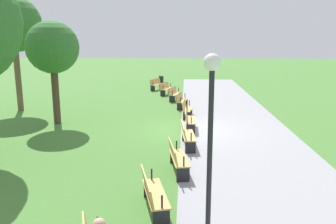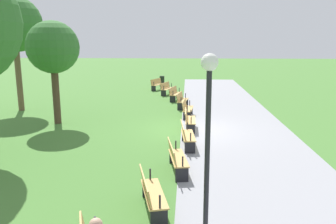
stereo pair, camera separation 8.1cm
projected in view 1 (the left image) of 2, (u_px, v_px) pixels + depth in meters
The scene contains 15 objects.
ground_plane at pixel (190, 130), 15.23m from camera, with size 120.00×120.00×0.00m, color #477A33.
path_paving at pixel (236, 130), 15.13m from camera, with size 39.63×4.87×0.01m, color #939399.
bench_0 at pixel (157, 84), 27.22m from camera, with size 1.70×1.08×0.89m.
bench_1 at pixel (166, 88), 24.88m from camera, with size 1.71×0.97×0.89m.
bench_2 at pixel (174, 93), 22.49m from camera, with size 1.71×0.85×0.89m.
bench_3 at pixel (181, 100), 20.05m from camera, with size 1.70×0.73×0.89m.
bench_4 at pixel (187, 108), 17.60m from camera, with size 1.67×0.60×0.89m.
bench_5 at pixel (189, 119), 15.14m from camera, with size 1.64×0.47×0.89m.
bench_6 at pixel (187, 135), 12.69m from camera, with size 1.67×0.60×0.89m.
bench_7 at pixel (177, 157), 10.26m from camera, with size 1.70×0.73×0.89m.
bench_8 at pixel (153, 193), 7.88m from camera, with size 1.71×0.85×0.89m.
tree_0 at pixel (13, 25), 18.38m from camera, with size 3.05×3.05×6.34m.
tree_1 at pixel (52, 48), 15.63m from camera, with size 2.43×2.43×4.85m.
lamp_post at pixel (211, 114), 6.21m from camera, with size 0.32×0.32×3.73m.
trash_bin at pixel (161, 81), 29.29m from camera, with size 0.41×0.41×0.90m, color black.
Camera 1 is at (14.76, -0.24, 3.96)m, focal length 36.12 mm.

